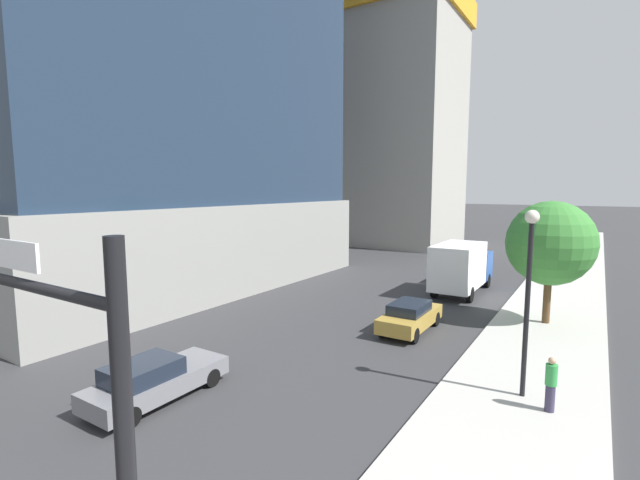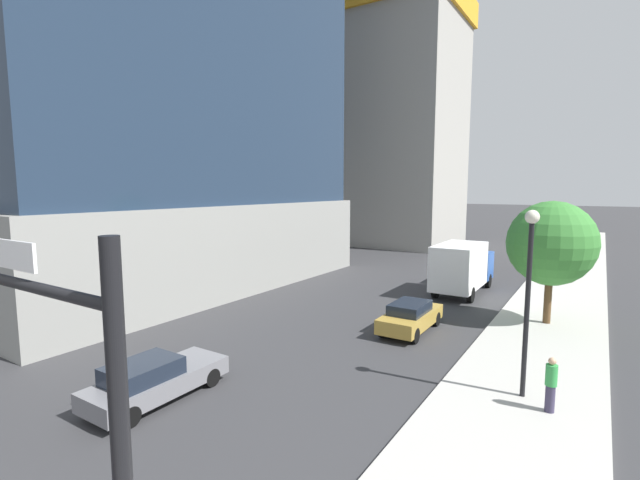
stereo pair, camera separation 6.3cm
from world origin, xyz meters
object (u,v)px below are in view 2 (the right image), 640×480
Objects in this scene: traffic_light_pole at (29,388)px; pedestrian_green_shirt at (551,384)px; street_lamp at (529,277)px; car_gray at (154,379)px; box_truck at (462,266)px; car_gold at (410,316)px; construction_building at (401,111)px; street_tree at (551,243)px.

traffic_light_pole is 13.48m from pedestrian_green_shirt.
street_lamp is 12.56m from car_gray.
box_truck is at bearing 77.52° from car_gray.
street_lamp is at bearing -39.49° from car_gold.
street_lamp is at bearing 72.19° from traffic_light_pole.
car_gray is (9.57, -43.47, -15.58)m from construction_building.
construction_building reaches higher than car_gray.
traffic_light_pole is at bearing -100.05° from street_tree.
car_gold is (-1.59, 17.42, -3.70)m from traffic_light_pole.
traffic_light_pole is at bearing -112.29° from pedestrian_green_shirt.
street_tree is 0.88× the size of box_truck.
car_gray is (-10.19, -6.51, -3.41)m from street_lamp.
car_gold is at bearing -66.44° from construction_building.
street_lamp reaches higher than car_gray.
street_tree is at bearing -54.76° from construction_building.
street_tree is at bearing 79.95° from traffic_light_pole.
car_gold is 2.59× the size of pedestrian_green_shirt.
construction_building reaches higher than car_gold.
street_tree reaches higher than car_gray.
pedestrian_green_shirt is at bearing 27.86° from car_gray.
street_lamp is 9.27m from street_tree.
construction_building reaches higher than street_tree.
car_gray is at bearing -147.45° from street_lamp.
construction_building is at bearing 125.24° from street_tree.
car_gold is (-5.49, -4.58, -3.45)m from street_tree.
traffic_light_pole is 26.78m from box_truck.
street_tree is 10.48m from pedestrian_green_shirt.
car_gold is at bearing -90.00° from box_truck.
car_gray is 1.06× the size of car_gold.
construction_building is at bearing 113.56° from car_gold.
construction_building is 36.00m from street_tree.
traffic_light_pole is at bearing -84.79° from car_gold.
traffic_light_pole reaches higher than box_truck.
traffic_light_pole is 22.35m from street_tree.
car_gold is 8.45m from pedestrian_green_shirt.
street_tree is at bearing 57.63° from car_gray.
box_truck reaches higher than car_gold.
construction_building is 43.64m from street_lamp.
car_gray is 2.74× the size of pedestrian_green_shirt.
pedestrian_green_shirt is (4.95, 12.07, -3.42)m from traffic_light_pole.
construction_building reaches higher than box_truck.
street_tree reaches higher than car_gold.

